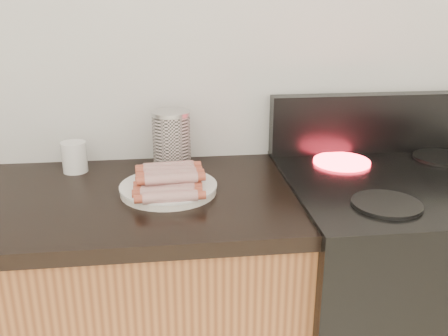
{
  "coord_description": "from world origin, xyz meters",
  "views": [
    {
      "loc": [
        0.05,
        0.39,
        1.43
      ],
      "look_at": [
        0.2,
        1.62,
        0.99
      ],
      "focal_mm": 40.0,
      "sensor_mm": 36.0,
      "label": 1
    }
  ],
  "objects": [
    {
      "name": "stove_panel",
      "position": [
        0.78,
        1.96,
        1.01
      ],
      "size": [
        0.76,
        0.06,
        0.2
      ],
      "primitive_type": "cube",
      "color": "black",
      "rests_on": "stove"
    },
    {
      "name": "mug",
      "position": [
        -0.23,
        1.9,
        0.95
      ],
      "size": [
        0.08,
        0.08,
        0.1
      ],
      "primitive_type": "cylinder",
      "rotation": [
        0.0,
        0.0,
        -0.07
      ],
      "color": "white",
      "rests_on": "counter_slab"
    },
    {
      "name": "burner_far_left",
      "position": [
        0.61,
        1.84,
        0.92
      ],
      "size": [
        0.18,
        0.18,
        0.01
      ],
      "primitive_type": "cylinder",
      "color": "#FF1E2D",
      "rests_on": "stove"
    },
    {
      "name": "hotdog_pile",
      "position": [
        0.05,
        1.69,
        0.94
      ],
      "size": [
        0.14,
        0.26,
        0.06
      ],
      "rotation": [
        0.0,
        0.0,
        -0.01
      ],
      "color": "maroon",
      "rests_on": "main_plate"
    },
    {
      "name": "burner_far_right",
      "position": [
        0.95,
        1.84,
        0.92
      ],
      "size": [
        0.18,
        0.18,
        0.01
      ],
      "primitive_type": "cylinder",
      "color": "black",
      "rests_on": "stove"
    },
    {
      "name": "burner_near_left",
      "position": [
        0.61,
        1.51,
        0.92
      ],
      "size": [
        0.18,
        0.18,
        0.01
      ],
      "primitive_type": "cylinder",
      "color": "black",
      "rests_on": "stove"
    },
    {
      "name": "stove",
      "position": [
        0.78,
        1.68,
        0.46
      ],
      "size": [
        0.76,
        0.65,
        0.91
      ],
      "color": "black",
      "rests_on": "floor"
    },
    {
      "name": "canister",
      "position": [
        0.07,
        1.89,
        0.99
      ],
      "size": [
        0.12,
        0.12,
        0.19
      ],
      "rotation": [
        0.0,
        0.0,
        0.21
      ],
      "color": "silver",
      "rests_on": "counter_slab"
    },
    {
      "name": "main_plate",
      "position": [
        0.05,
        1.69,
        0.91
      ],
      "size": [
        0.3,
        0.3,
        0.02
      ],
      "primitive_type": "cylinder",
      "rotation": [
        0.0,
        0.0,
        -0.13
      ],
      "color": "silver",
      "rests_on": "counter_slab"
    },
    {
      "name": "wall_back",
      "position": [
        0.0,
        2.0,
        1.3
      ],
      "size": [
        4.0,
        0.04,
        2.6
      ],
      "primitive_type": "cube",
      "color": "silver",
      "rests_on": "ground"
    }
  ]
}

